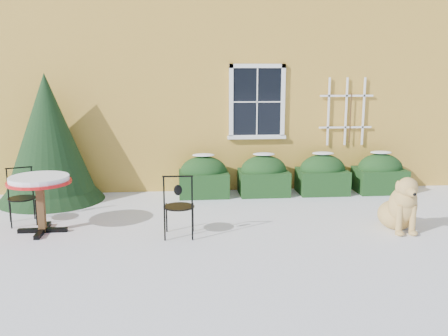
{
  "coord_description": "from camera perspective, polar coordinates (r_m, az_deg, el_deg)",
  "views": [
    {
      "loc": [
        -0.8,
        -7.89,
        2.65
      ],
      "look_at": [
        0.0,
        1.0,
        0.9
      ],
      "focal_mm": 40.0,
      "sensor_mm": 36.0,
      "label": 1
    }
  ],
  "objects": [
    {
      "name": "dog",
      "position": [
        8.87,
        19.54,
        -4.29
      ],
      "size": [
        0.66,
        1.09,
        0.98
      ],
      "rotation": [
        0.0,
        0.0,
        -0.02
      ],
      "color": "#DAB162",
      "rests_on": "ground"
    },
    {
      "name": "hedge_row",
      "position": [
        10.95,
        7.9,
        -0.86
      ],
      "size": [
        4.95,
        0.8,
        0.91
      ],
      "color": "black",
      "rests_on": "ground"
    },
    {
      "name": "evergreen_shrub",
      "position": [
        10.79,
        -19.37,
        1.93
      ],
      "size": [
        2.15,
        2.15,
        2.61
      ],
      "rotation": [
        0.0,
        0.0,
        -0.16
      ],
      "color": "black",
      "rests_on": "ground"
    },
    {
      "name": "bistro_table",
      "position": [
        8.7,
        -20.34,
        -1.92
      ],
      "size": [
        1.03,
        1.03,
        0.95
      ],
      "rotation": [
        0.0,
        0.0,
        -0.2
      ],
      "color": "black",
      "rests_on": "ground"
    },
    {
      "name": "house",
      "position": [
        14.92,
        -2.12,
        13.26
      ],
      "size": [
        12.4,
        8.4,
        6.4
      ],
      "color": "gold",
      "rests_on": "ground"
    },
    {
      "name": "patio_chair_far",
      "position": [
        9.42,
        -22.14,
        -2.99
      ],
      "size": [
        0.56,
        0.55,
        0.98
      ],
      "rotation": [
        0.0,
        0.0,
        0.35
      ],
      "color": "black",
      "rests_on": "ground"
    },
    {
      "name": "patio_chair_near",
      "position": [
        8.04,
        -5.19,
        -4.28
      ],
      "size": [
        0.5,
        0.5,
        1.05
      ],
      "rotation": [
        0.0,
        0.0,
        3.1
      ],
      "color": "black",
      "rests_on": "ground"
    },
    {
      "name": "ground",
      "position": [
        8.36,
        0.62,
        -7.39
      ],
      "size": [
        80.0,
        80.0,
        0.0
      ],
      "primitive_type": "plane",
      "color": "white",
      "rests_on": "ground"
    }
  ]
}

